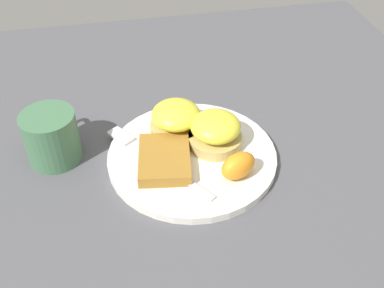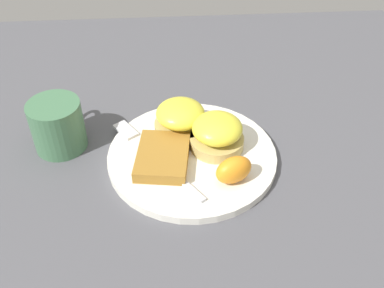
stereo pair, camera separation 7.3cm
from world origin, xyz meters
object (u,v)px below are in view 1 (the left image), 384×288
object	(u,v)px
sandwich_benedict_left	(215,131)
hashbrown_patty	(164,159)
orange_wedge	(238,166)
fork	(152,157)
cup	(52,137)
sandwich_benedict_right	(176,120)

from	to	relation	value
sandwich_benedict_left	hashbrown_patty	size ratio (longest dim) A/B	0.84
orange_wedge	fork	world-z (taller)	orange_wedge
orange_wedge	sandwich_benedict_left	bearing A→B (deg)	11.64
cup	sandwich_benedict_right	bearing A→B (deg)	-88.36
sandwich_benedict_right	orange_wedge	distance (m)	0.15
sandwich_benedict_left	sandwich_benedict_right	size ratio (longest dim) A/B	1.00
fork	cup	xyz separation A→B (m)	(0.05, 0.16, 0.03)
sandwich_benedict_right	hashbrown_patty	world-z (taller)	sandwich_benedict_right
orange_wedge	cup	xyz separation A→B (m)	(0.12, 0.28, 0.01)
cup	fork	bearing A→B (deg)	-108.27
fork	sandwich_benedict_left	bearing A→B (deg)	-83.21
sandwich_benedict_right	cup	xyz separation A→B (m)	(-0.01, 0.21, 0.00)
hashbrown_patty	fork	world-z (taller)	hashbrown_patty
sandwich_benedict_right	fork	bearing A→B (deg)	138.00
orange_wedge	fork	size ratio (longest dim) A/B	0.29
sandwich_benedict_left	hashbrown_patty	distance (m)	0.10
fork	sandwich_benedict_right	bearing A→B (deg)	-42.00
hashbrown_patty	orange_wedge	size ratio (longest dim) A/B	1.81
sandwich_benedict_left	fork	distance (m)	0.11
cup	sandwich_benedict_left	bearing A→B (deg)	-98.21
hashbrown_patty	sandwich_benedict_left	bearing A→B (deg)	-71.43
hashbrown_patty	orange_wedge	xyz separation A→B (m)	(-0.05, -0.11, 0.01)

